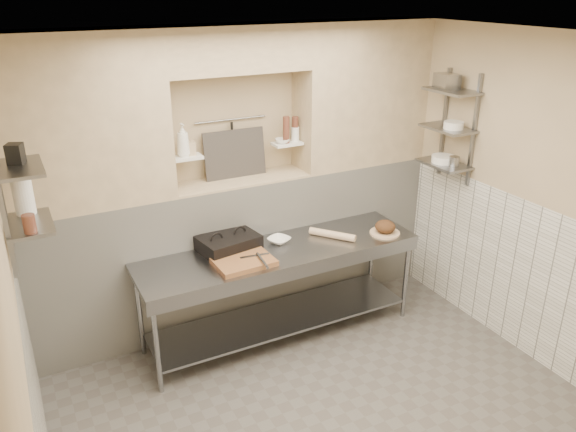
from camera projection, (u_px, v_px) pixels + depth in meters
floor at (333, 422)px, 4.37m from camera, size 4.00×3.90×0.10m
ceiling at (348, 33)px, 3.25m from camera, size 4.00×3.90×0.10m
wall_left at (8, 337)px, 2.95m from camera, size 0.10×3.90×2.80m
wall_right at (548, 205)px, 4.68m from camera, size 0.10×3.90×2.80m
wall_back at (230, 174)px, 5.45m from camera, size 4.00×0.10×2.80m
backwall_lower at (242, 248)px, 5.52m from camera, size 4.00×0.40×1.40m
alcove_sill at (240, 180)px, 5.24m from camera, size 1.30×0.40×0.02m
backwall_pillar_left at (81, 123)px, 4.42m from camera, size 1.35×0.40×1.40m
backwall_pillar_right at (361, 94)px, 5.54m from camera, size 1.35×0.40×1.40m
backwall_header at (235, 48)px, 4.78m from camera, size 1.30×0.40×0.40m
wainscot_right at (529, 281)px, 4.93m from camera, size 0.02×3.90×1.40m
alcove_shelf_left at (186, 158)px, 4.92m from camera, size 0.28×0.16×0.02m
alcove_shelf_right at (287, 144)px, 5.34m from camera, size 0.28×0.16×0.02m
utensil_rail at (231, 120)px, 5.18m from camera, size 0.70×0.02×0.02m
hanging_steel at (232, 138)px, 5.22m from camera, size 0.02×0.02×0.30m
splash_panel at (235, 154)px, 5.24m from camera, size 0.60×0.08×0.45m
shelf_rail_left_a at (0, 191)px, 3.85m from camera, size 0.03×0.03×0.95m
shelf_rail_left_b at (3, 210)px, 3.52m from camera, size 0.03×0.03×0.95m
wall_shelf_left_lower at (29, 224)px, 3.82m from camera, size 0.30×0.50×0.02m
wall_shelf_left_upper at (18, 168)px, 3.66m from camera, size 0.30×0.50×0.03m
shelf_rail_right_a at (444, 122)px, 5.50m from camera, size 0.03×0.03×1.05m
shelf_rail_right_b at (474, 131)px, 5.17m from camera, size 0.03×0.03×1.05m
wall_shelf_right_lower at (444, 164)px, 5.41m from camera, size 0.30×0.50×0.02m
wall_shelf_right_mid at (448, 128)px, 5.28m from camera, size 0.30×0.50×0.02m
wall_shelf_right_upper at (452, 91)px, 5.14m from camera, size 0.30×0.50×0.03m
prep_table at (281, 275)px, 5.13m from camera, size 2.60×0.70×0.90m
panini_press at (229, 243)px, 5.01m from camera, size 0.56×0.45×0.14m
cutting_board at (244, 262)px, 4.77m from camera, size 0.51×0.36×0.04m
knife_blade at (255, 256)px, 4.82m from camera, size 0.26×0.06×0.01m
tongs at (262, 260)px, 4.72m from camera, size 0.06×0.28×0.03m
mixing_bowl at (279, 240)px, 5.17m from camera, size 0.26×0.26×0.05m
rolling_pin at (332, 235)px, 5.26m from camera, size 0.33×0.40×0.07m
bread_board at (385, 233)px, 5.36m from camera, size 0.29×0.29×0.02m
bread_loaf at (385, 226)px, 5.33m from camera, size 0.19×0.19×0.12m
bottle_soap at (183, 140)px, 4.86m from camera, size 0.11×0.11×0.29m
jar_alcove at (190, 148)px, 4.93m from camera, size 0.08×0.08×0.12m
bowl_alcove at (282, 141)px, 5.31m from camera, size 0.16×0.16×0.04m
condiment_a at (295, 129)px, 5.35m from camera, size 0.06×0.06×0.23m
condiment_b at (286, 130)px, 5.27m from camera, size 0.06×0.06×0.25m
condiment_c at (295, 134)px, 5.37m from camera, size 0.08×0.08×0.13m
jug_left at (23, 196)px, 3.91m from camera, size 0.14×0.14×0.27m
jar_left at (29, 224)px, 3.64m from camera, size 0.08×0.08×0.12m
box_left_upper at (15, 154)px, 3.68m from camera, size 0.13×0.13×0.14m
bowl_right at (443, 159)px, 5.41m from camera, size 0.22×0.22×0.07m
canister_right at (454, 162)px, 5.28m from camera, size 0.10×0.10×0.10m
bowl_right_mid at (454, 125)px, 5.20m from camera, size 0.18×0.18×0.07m
basket_right at (447, 81)px, 5.18m from camera, size 0.19×0.23×0.13m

